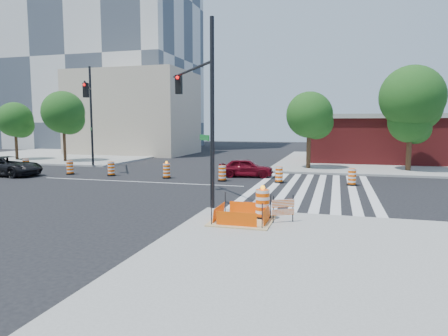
# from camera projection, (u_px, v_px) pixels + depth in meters

# --- Properties ---
(ground) EXTENTS (120.00, 120.00, 0.00)m
(ground) POSITION_uv_depth(u_px,v_px,m) (138.00, 182.00, 25.68)
(ground) COLOR black
(ground) RESTS_ON ground
(sidewalk_ne) EXTENTS (22.00, 22.00, 0.15)m
(sidewalk_ne) POSITION_uv_depth(u_px,v_px,m) (398.00, 162.00, 38.04)
(sidewalk_ne) COLOR gray
(sidewalk_ne) RESTS_ON ground
(sidewalk_nw) EXTENTS (22.00, 22.00, 0.15)m
(sidewalk_nw) POSITION_uv_depth(u_px,v_px,m) (74.00, 154.00, 47.75)
(sidewalk_nw) COLOR gray
(sidewalk_nw) RESTS_ON ground
(crosswalk_east) EXTENTS (6.75, 13.50, 0.01)m
(crosswalk_east) POSITION_uv_depth(u_px,v_px,m) (311.00, 189.00, 22.73)
(crosswalk_east) COLOR silver
(crosswalk_east) RESTS_ON ground
(lane_centerline) EXTENTS (14.00, 0.12, 0.01)m
(lane_centerline) POSITION_uv_depth(u_px,v_px,m) (138.00, 182.00, 25.68)
(lane_centerline) COLOR silver
(lane_centerline) RESTS_ON ground
(excavation_pit) EXTENTS (2.20, 2.20, 0.90)m
(excavation_pit) POSITION_uv_depth(u_px,v_px,m) (242.00, 219.00, 14.62)
(excavation_pit) COLOR tan
(excavation_pit) RESTS_ON ground
(tower_nw) EXTENTS (28.00, 18.00, 45.00)m
(tower_nw) POSITION_uv_depth(u_px,v_px,m) (100.00, 3.00, 62.21)
(tower_nw) COLOR silver
(tower_nw) RESTS_ON ground
(brick_storefront) EXTENTS (16.50, 8.50, 4.60)m
(brick_storefront) POSITION_uv_depth(u_px,v_px,m) (400.00, 139.00, 37.79)
(brick_storefront) COLOR maroon
(brick_storefront) RESTS_ON ground
(beige_midrise) EXTENTS (14.00, 10.00, 10.00)m
(beige_midrise) POSITION_uv_depth(u_px,v_px,m) (134.00, 113.00, 49.42)
(beige_midrise) COLOR #BAA78E
(beige_midrise) RESTS_ON ground
(red_coupe) EXTENTS (3.99, 2.02, 1.30)m
(red_coupe) POSITION_uv_depth(u_px,v_px,m) (246.00, 168.00, 28.00)
(red_coupe) COLOR #5C0713
(red_coupe) RESTS_ON ground
(dark_suv) EXTENTS (5.11, 2.53, 1.39)m
(dark_suv) POSITION_uv_depth(u_px,v_px,m) (8.00, 166.00, 28.61)
(dark_suv) COLOR black
(dark_suv) RESTS_ON ground
(signal_pole_se) EXTENTS (3.77, 4.79, 7.89)m
(signal_pole_se) POSITION_uv_depth(u_px,v_px,m) (199.00, 99.00, 17.98)
(signal_pole_se) COLOR black
(signal_pole_se) RESTS_ON ground
(signal_pole_nw) EXTENTS (3.36, 5.53, 8.38)m
(signal_pole_nw) POSITION_uv_depth(u_px,v_px,m) (90.00, 106.00, 32.22)
(signal_pole_nw) COLOR black
(signal_pole_nw) RESTS_ON ground
(pit_drum) EXTENTS (0.65, 0.65, 1.28)m
(pit_drum) POSITION_uv_depth(u_px,v_px,m) (263.00, 205.00, 14.98)
(pit_drum) COLOR black
(pit_drum) RESTS_ON ground
(barricade) EXTENTS (0.76, 0.46, 1.00)m
(barricade) POSITION_uv_depth(u_px,v_px,m) (283.00, 207.00, 14.44)
(barricade) COLOR #F85605
(barricade) RESTS_ON ground
(tree_north_a) EXTENTS (3.45, 3.45, 5.87)m
(tree_north_a) POSITION_uv_depth(u_px,v_px,m) (16.00, 122.00, 39.91)
(tree_north_a) COLOR #382314
(tree_north_a) RESTS_ON ground
(tree_north_b) EXTENTS (4.02, 4.02, 6.83)m
(tree_north_b) POSITION_uv_depth(u_px,v_px,m) (64.00, 115.00, 38.16)
(tree_north_b) COLOR #382314
(tree_north_b) RESTS_ON ground
(tree_north_c) EXTENTS (3.76, 3.70, 6.29)m
(tree_north_c) POSITION_uv_depth(u_px,v_px,m) (310.00, 118.00, 31.99)
(tree_north_c) COLOR #382314
(tree_north_c) RESTS_ON ground
(tree_north_d) EXTENTS (4.77, 4.77, 8.11)m
(tree_north_d) POSITION_uv_depth(u_px,v_px,m) (412.00, 101.00, 30.13)
(tree_north_d) COLOR #382314
(tree_north_d) RESTS_ON ground
(tree_north_e) EXTENTS (3.27, 3.24, 5.50)m
(tree_north_e) POSITION_uv_depth(u_px,v_px,m) (410.00, 124.00, 30.57)
(tree_north_e) COLOR #382314
(tree_north_e) RESTS_ON ground
(median_drum_0) EXTENTS (0.60, 0.60, 1.02)m
(median_drum_0) POSITION_uv_depth(u_px,v_px,m) (26.00, 166.00, 30.62)
(median_drum_0) COLOR black
(median_drum_0) RESTS_ON ground
(median_drum_1) EXTENTS (0.60, 0.60, 1.02)m
(median_drum_1) POSITION_uv_depth(u_px,v_px,m) (70.00, 168.00, 29.38)
(median_drum_1) COLOR black
(median_drum_1) RESTS_ON ground
(median_drum_2) EXTENTS (0.60, 0.60, 1.02)m
(median_drum_2) POSITION_uv_depth(u_px,v_px,m) (111.00, 169.00, 28.56)
(median_drum_2) COLOR black
(median_drum_2) RESTS_ON ground
(median_drum_3) EXTENTS (0.60, 0.60, 1.18)m
(median_drum_3) POSITION_uv_depth(u_px,v_px,m) (167.00, 171.00, 27.27)
(median_drum_3) COLOR black
(median_drum_3) RESTS_ON ground
(median_drum_4) EXTENTS (0.60, 0.60, 1.02)m
(median_drum_4) POSITION_uv_depth(u_px,v_px,m) (222.00, 174.00, 25.89)
(median_drum_4) COLOR black
(median_drum_4) RESTS_ON ground
(median_drum_5) EXTENTS (0.60, 0.60, 1.02)m
(median_drum_5) POSITION_uv_depth(u_px,v_px,m) (279.00, 175.00, 25.18)
(median_drum_5) COLOR black
(median_drum_5) RESTS_ON ground
(median_drum_6) EXTENTS (0.60, 0.60, 1.02)m
(median_drum_6) POSITION_uv_depth(u_px,v_px,m) (352.00, 178.00, 24.04)
(median_drum_6) COLOR black
(median_drum_6) RESTS_ON ground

